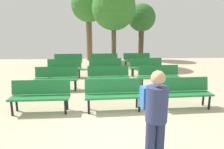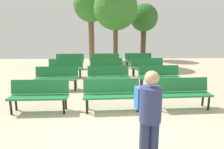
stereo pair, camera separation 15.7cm
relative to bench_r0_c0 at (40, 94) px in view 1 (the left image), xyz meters
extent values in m
plane|color=#BCAD8E|center=(2.08, -1.50, -0.50)|extent=(24.00, 24.00, 0.00)
cube|color=#1E7238|center=(0.00, -0.08, -0.07)|extent=(1.61, 0.47, 0.05)
cube|color=#1E7238|center=(0.00, 0.12, 0.17)|extent=(1.60, 0.15, 0.40)
cylinder|color=black|center=(-0.70, -0.25, -0.30)|extent=(0.06, 0.06, 0.40)
cylinder|color=black|center=(0.70, -0.22, -0.30)|extent=(0.06, 0.06, 0.40)
cylinder|color=black|center=(-0.70, 0.07, -0.30)|extent=(0.06, 0.06, 0.40)
cylinder|color=black|center=(0.70, 0.10, -0.30)|extent=(0.06, 0.06, 0.40)
cube|color=#1E7238|center=(2.02, -0.04, -0.07)|extent=(1.62, 0.53, 0.05)
cube|color=#1E7238|center=(2.01, 0.16, 0.17)|extent=(1.60, 0.21, 0.40)
cylinder|color=black|center=(1.33, -0.24, -0.30)|extent=(0.06, 0.06, 0.40)
cylinder|color=black|center=(2.73, -0.16, -0.30)|extent=(0.06, 0.06, 0.40)
cylinder|color=black|center=(1.31, 0.08, -0.30)|extent=(0.06, 0.06, 0.40)
cylinder|color=black|center=(2.71, 0.16, -0.30)|extent=(0.06, 0.06, 0.40)
cube|color=#1E7238|center=(4.05, 0.04, -0.07)|extent=(1.62, 0.52, 0.05)
cube|color=#1E7238|center=(4.04, 0.24, 0.17)|extent=(1.60, 0.21, 0.40)
cylinder|color=black|center=(3.36, -0.15, -0.30)|extent=(0.06, 0.06, 0.40)
cylinder|color=black|center=(4.76, -0.08, -0.30)|extent=(0.06, 0.06, 0.40)
cylinder|color=black|center=(3.35, 0.16, -0.30)|extent=(0.06, 0.06, 0.40)
cylinder|color=black|center=(4.74, 0.24, -0.30)|extent=(0.06, 0.06, 0.40)
cube|color=#1E7238|center=(-0.01, 2.00, -0.07)|extent=(1.62, 0.50, 0.05)
cube|color=#1E7238|center=(-0.02, 2.20, 0.17)|extent=(1.60, 0.19, 0.40)
cylinder|color=black|center=(-0.71, 1.81, -0.30)|extent=(0.06, 0.06, 0.40)
cylinder|color=black|center=(0.69, 1.87, -0.30)|extent=(0.06, 0.06, 0.40)
cylinder|color=black|center=(-0.72, 2.13, -0.30)|extent=(0.06, 0.06, 0.40)
cylinder|color=black|center=(0.68, 2.19, -0.30)|extent=(0.06, 0.06, 0.40)
cube|color=#1E7238|center=(1.94, 2.11, -0.07)|extent=(1.61, 0.49, 0.05)
cube|color=#1E7238|center=(1.94, 2.31, 0.17)|extent=(1.60, 0.17, 0.40)
cylinder|color=black|center=(1.25, 1.93, -0.30)|extent=(0.06, 0.06, 0.40)
cylinder|color=black|center=(2.65, 1.97, -0.30)|extent=(0.06, 0.06, 0.40)
cylinder|color=black|center=(1.24, 2.25, -0.30)|extent=(0.06, 0.06, 0.40)
cylinder|color=black|center=(2.64, 2.29, -0.30)|extent=(0.06, 0.06, 0.40)
cube|color=#1E7238|center=(3.93, 2.15, -0.07)|extent=(1.61, 0.46, 0.05)
cube|color=#1E7238|center=(3.93, 2.35, 0.17)|extent=(1.60, 0.15, 0.40)
cylinder|color=black|center=(3.23, 1.98, -0.30)|extent=(0.06, 0.06, 0.40)
cylinder|color=black|center=(4.63, 2.01, -0.30)|extent=(0.06, 0.06, 0.40)
cylinder|color=black|center=(3.23, 2.30, -0.30)|extent=(0.06, 0.06, 0.40)
cylinder|color=black|center=(4.63, 2.33, -0.30)|extent=(0.06, 0.06, 0.40)
cube|color=#1E7238|center=(-0.10, 4.08, -0.07)|extent=(1.62, 0.50, 0.05)
cube|color=#1E7238|center=(-0.11, 4.27, 0.17)|extent=(1.60, 0.18, 0.40)
cylinder|color=black|center=(-0.79, 3.89, -0.30)|extent=(0.06, 0.06, 0.40)
cylinder|color=black|center=(0.61, 3.94, -0.30)|extent=(0.06, 0.06, 0.40)
cylinder|color=black|center=(-0.80, 4.21, -0.30)|extent=(0.06, 0.06, 0.40)
cylinder|color=black|center=(0.60, 4.26, -0.30)|extent=(0.06, 0.06, 0.40)
cube|color=#1E7238|center=(1.88, 4.22, -0.07)|extent=(1.62, 0.52, 0.05)
cube|color=#1E7238|center=(1.87, 4.42, 0.17)|extent=(1.60, 0.20, 0.40)
cylinder|color=black|center=(1.19, 4.02, -0.30)|extent=(0.06, 0.06, 0.40)
cylinder|color=black|center=(2.59, 4.09, -0.30)|extent=(0.06, 0.06, 0.40)
cylinder|color=black|center=(1.17, 4.34, -0.30)|extent=(0.06, 0.06, 0.40)
cylinder|color=black|center=(2.57, 4.41, -0.30)|extent=(0.06, 0.06, 0.40)
cube|color=#1E7238|center=(3.89, 4.23, -0.07)|extent=(1.62, 0.50, 0.05)
cube|color=#1E7238|center=(3.89, 4.43, 0.17)|extent=(1.60, 0.18, 0.40)
cylinder|color=black|center=(3.20, 4.04, -0.30)|extent=(0.06, 0.06, 0.40)
cylinder|color=black|center=(4.60, 4.10, -0.30)|extent=(0.06, 0.06, 0.40)
cylinder|color=black|center=(3.19, 4.36, -0.30)|extent=(0.06, 0.06, 0.40)
cylinder|color=black|center=(4.59, 4.42, -0.30)|extent=(0.06, 0.06, 0.40)
cube|color=#1E7238|center=(-0.25, 6.18, -0.07)|extent=(1.62, 0.54, 0.05)
cube|color=#1E7238|center=(-0.26, 6.38, 0.17)|extent=(1.60, 0.22, 0.40)
cylinder|color=black|center=(-0.93, 5.97, -0.30)|extent=(0.06, 0.06, 0.40)
cylinder|color=black|center=(0.46, 6.06, -0.30)|extent=(0.06, 0.06, 0.40)
cylinder|color=black|center=(-0.95, 6.29, -0.30)|extent=(0.06, 0.06, 0.40)
cylinder|color=black|center=(0.44, 6.38, -0.30)|extent=(0.06, 0.06, 0.40)
cube|color=#1E7238|center=(1.84, 6.26, -0.07)|extent=(1.62, 0.51, 0.05)
cube|color=#1E7238|center=(1.83, 6.46, 0.17)|extent=(1.60, 0.19, 0.40)
cylinder|color=black|center=(1.14, 6.07, -0.30)|extent=(0.06, 0.06, 0.40)
cylinder|color=black|center=(2.54, 6.14, -0.30)|extent=(0.06, 0.06, 0.40)
cylinder|color=black|center=(1.13, 6.39, -0.30)|extent=(0.06, 0.06, 0.40)
cylinder|color=black|center=(2.53, 6.46, -0.30)|extent=(0.06, 0.06, 0.40)
cube|color=#1E7238|center=(3.80, 6.40, -0.07)|extent=(1.62, 0.51, 0.05)
cube|color=#1E7238|center=(3.79, 6.60, 0.17)|extent=(1.60, 0.19, 0.40)
cylinder|color=black|center=(3.11, 6.21, -0.30)|extent=(0.06, 0.06, 0.40)
cylinder|color=black|center=(4.50, 6.27, -0.30)|extent=(0.06, 0.06, 0.40)
cylinder|color=black|center=(3.09, 6.53, -0.30)|extent=(0.06, 0.06, 0.40)
cylinder|color=black|center=(4.49, 6.59, -0.30)|extent=(0.06, 0.06, 0.40)
cylinder|color=#4C3A28|center=(4.67, 9.92, 0.75)|extent=(0.40, 0.40, 2.51)
sphere|color=#2D6628|center=(4.67, 9.92, 2.62)|extent=(2.03, 2.03, 2.03)
cylinder|color=brown|center=(2.45, 7.39, 0.86)|extent=(0.29, 0.29, 2.73)
sphere|color=#387A2D|center=(2.45, 7.39, 3.03)|extent=(2.67, 2.67, 2.67)
cylinder|color=brown|center=(0.78, 9.75, 1.13)|extent=(0.41, 0.41, 3.27)
sphere|color=#387A2D|center=(0.78, 9.75, 3.51)|extent=(2.48, 2.48, 2.48)
cylinder|color=navy|center=(2.62, -2.48, -0.08)|extent=(0.16, 0.16, 0.85)
cylinder|color=navy|center=(2.46, -2.52, -0.08)|extent=(0.16, 0.16, 0.85)
cylinder|color=navy|center=(2.54, -2.50, 0.62)|extent=(0.41, 0.41, 0.55)
sphere|color=tan|center=(2.54, -2.50, 1.04)|extent=(0.22, 0.22, 0.22)
cube|color=blue|center=(2.48, -2.25, 0.65)|extent=(0.31, 0.24, 0.36)
camera|label=1|loc=(1.71, -5.36, 1.73)|focal=32.16mm
camera|label=2|loc=(1.87, -5.36, 1.73)|focal=32.16mm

